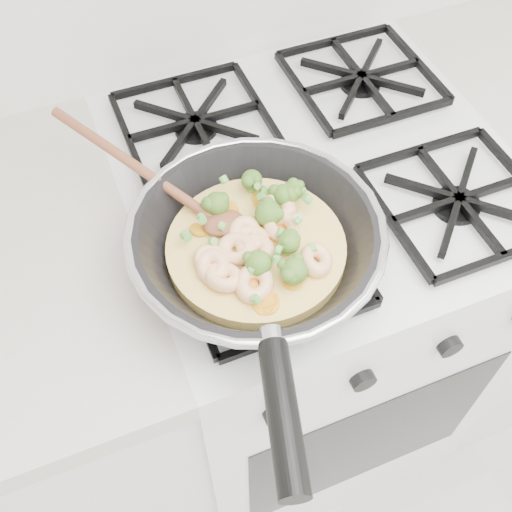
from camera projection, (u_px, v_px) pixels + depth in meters
name	position (u px, v px, depth m)	size (l,w,h in m)	color
stove	(302.00, 313.00, 1.31)	(0.60, 0.60, 0.92)	white
skillet	(256.00, 244.00, 0.79)	(0.36, 0.60, 0.10)	black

